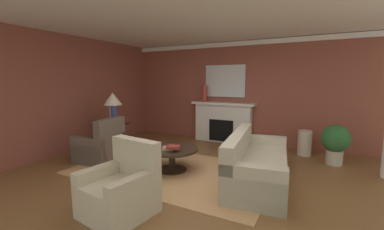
# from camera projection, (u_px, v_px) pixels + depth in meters

# --- Properties ---
(ground_plane) EXTENTS (9.05, 9.05, 0.00)m
(ground_plane) POSITION_uv_depth(u_px,v_px,m) (194.00, 182.00, 4.28)
(ground_plane) COLOR brown
(wall_fireplace) EXTENTS (7.56, 0.12, 2.80)m
(wall_fireplace) POSITION_uv_depth(u_px,v_px,m) (246.00, 93.00, 6.81)
(wall_fireplace) COLOR brown
(wall_fireplace) RESTS_ON ground_plane
(wall_window) EXTENTS (0.12, 6.71, 2.80)m
(wall_window) POSITION_uv_depth(u_px,v_px,m) (70.00, 95.00, 5.98)
(wall_window) COLOR brown
(wall_window) RESTS_ON ground_plane
(ceiling_panel) EXTENTS (7.56, 6.71, 0.06)m
(ceiling_panel) POSITION_uv_depth(u_px,v_px,m) (203.00, 15.00, 4.15)
(ceiling_panel) COLOR white
(crown_moulding) EXTENTS (7.56, 0.08, 0.12)m
(crown_moulding) POSITION_uv_depth(u_px,v_px,m) (247.00, 43.00, 6.56)
(crown_moulding) COLOR white
(area_rug) EXTENTS (3.75, 2.30, 0.01)m
(area_rug) POSITION_uv_depth(u_px,v_px,m) (172.00, 170.00, 4.83)
(area_rug) COLOR tan
(area_rug) RESTS_ON ground_plane
(fireplace) EXTENTS (1.80, 0.35, 1.13)m
(fireplace) POSITION_uv_depth(u_px,v_px,m) (223.00, 123.00, 7.02)
(fireplace) COLOR white
(fireplace) RESTS_ON ground_plane
(mantel_mirror) EXTENTS (1.16, 0.04, 0.89)m
(mantel_mirror) POSITION_uv_depth(u_px,v_px,m) (225.00, 81.00, 6.96)
(mantel_mirror) COLOR silver
(sofa) EXTENTS (1.18, 2.20, 0.85)m
(sofa) POSITION_uv_depth(u_px,v_px,m) (256.00, 165.00, 4.24)
(sofa) COLOR #BCB299
(sofa) RESTS_ON ground_plane
(armchair_near_window) EXTENTS (0.88, 0.88, 0.95)m
(armchair_near_window) POSITION_uv_depth(u_px,v_px,m) (101.00, 147.00, 5.35)
(armchair_near_window) COLOR brown
(armchair_near_window) RESTS_ON ground_plane
(armchair_facing_fireplace) EXTENTS (0.90, 0.90, 0.95)m
(armchair_facing_fireplace) POSITION_uv_depth(u_px,v_px,m) (121.00, 191.00, 3.24)
(armchair_facing_fireplace) COLOR #C1B293
(armchair_facing_fireplace) RESTS_ON ground_plane
(coffee_table) EXTENTS (1.00, 1.00, 0.45)m
(coffee_table) POSITION_uv_depth(u_px,v_px,m) (172.00, 154.00, 4.78)
(coffee_table) COLOR #2D2319
(coffee_table) RESTS_ON ground_plane
(side_table) EXTENTS (0.56, 0.56, 0.70)m
(side_table) POSITION_uv_depth(u_px,v_px,m) (114.00, 135.00, 6.13)
(side_table) COLOR #2D2319
(side_table) RESTS_ON ground_plane
(table_lamp) EXTENTS (0.44, 0.44, 0.75)m
(table_lamp) POSITION_uv_depth(u_px,v_px,m) (113.00, 102.00, 6.02)
(table_lamp) COLOR beige
(table_lamp) RESTS_ON side_table
(vase_on_side_table) EXTENTS (0.14, 0.14, 0.44)m
(vase_on_side_table) POSITION_uv_depth(u_px,v_px,m) (114.00, 115.00, 5.89)
(vase_on_side_table) COLOR navy
(vase_on_side_table) RESTS_ON side_table
(vase_tall_corner) EXTENTS (0.31, 0.31, 0.58)m
(vase_tall_corner) POSITION_uv_depth(u_px,v_px,m) (305.00, 143.00, 5.80)
(vase_tall_corner) COLOR beige
(vase_tall_corner) RESTS_ON ground_plane
(vase_mantel_left) EXTENTS (0.15, 0.15, 0.48)m
(vase_mantel_left) POSITION_uv_depth(u_px,v_px,m) (205.00, 94.00, 7.11)
(vase_mantel_left) COLOR #9E3328
(vase_mantel_left) RESTS_ON fireplace
(book_red_cover) EXTENTS (0.25, 0.22, 0.06)m
(book_red_cover) POSITION_uv_depth(u_px,v_px,m) (168.00, 148.00, 4.65)
(book_red_cover) COLOR tan
(book_red_cover) RESTS_ON coffee_table
(book_art_folio) EXTENTS (0.27, 0.24, 0.05)m
(book_art_folio) POSITION_uv_depth(u_px,v_px,m) (173.00, 147.00, 4.54)
(book_art_folio) COLOR maroon
(book_art_folio) RESTS_ON coffee_table
(potted_plant) EXTENTS (0.56, 0.56, 0.83)m
(potted_plant) POSITION_uv_depth(u_px,v_px,m) (335.00, 141.00, 5.13)
(potted_plant) COLOR #BCB29E
(potted_plant) RESTS_ON ground_plane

